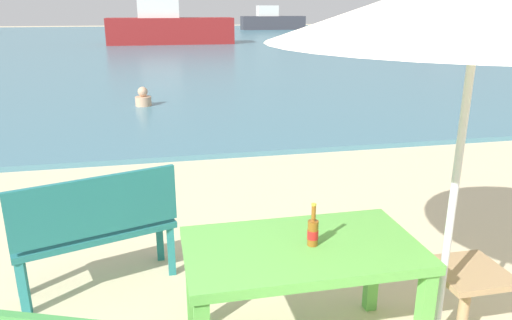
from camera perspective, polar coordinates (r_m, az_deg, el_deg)
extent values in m
cube|color=teal|center=(31.73, -10.11, 13.67)|extent=(120.00, 50.00, 0.08)
cube|color=#60B24C|center=(2.93, 5.49, -10.48)|extent=(1.40, 0.80, 0.06)
cube|color=#60B24C|center=(3.31, -7.54, -14.60)|extent=(0.08, 0.08, 0.70)
cube|color=#60B24C|center=(3.61, 13.63, -12.07)|extent=(0.08, 0.08, 0.70)
cylinder|color=brown|center=(2.89, 6.75, -8.59)|extent=(0.06, 0.06, 0.16)
cone|color=brown|center=(2.86, 6.81, -7.20)|extent=(0.06, 0.06, 0.03)
cylinder|color=brown|center=(2.83, 6.85, -6.14)|extent=(0.03, 0.03, 0.09)
cylinder|color=red|center=(2.89, 6.74, -8.73)|extent=(0.07, 0.07, 0.05)
cylinder|color=gold|center=(2.81, 6.88, -5.26)|extent=(0.03, 0.03, 0.01)
cylinder|color=silver|center=(2.85, 22.43, -3.40)|extent=(0.04, 0.04, 2.30)
cone|color=beige|center=(2.68, 24.93, 16.33)|extent=(2.10, 2.10, 0.36)
cube|color=tan|center=(3.38, 23.94, -12.04)|extent=(0.44, 0.44, 0.04)
cylinder|color=tan|center=(3.52, 23.38, -15.89)|extent=(0.07, 0.07, 0.50)
cube|color=#237275|center=(3.95, -18.49, -8.17)|extent=(1.25, 0.72, 0.05)
cube|color=#237275|center=(3.69, -18.37, -5.23)|extent=(1.15, 0.41, 0.44)
cube|color=#237275|center=(4.29, -11.33, -8.94)|extent=(0.06, 0.06, 0.42)
cube|color=#237275|center=(4.13, -26.18, -11.65)|extent=(0.06, 0.06, 0.42)
cube|color=#237275|center=(4.05, -10.01, -10.53)|extent=(0.06, 0.06, 0.42)
cube|color=#237275|center=(3.89, -25.82, -13.51)|extent=(0.06, 0.06, 0.42)
cylinder|color=tan|center=(10.69, -13.20, 6.80)|extent=(0.34, 0.34, 0.20)
sphere|color=tan|center=(10.65, -13.28, 7.89)|extent=(0.21, 0.21, 0.21)
cube|color=maroon|center=(28.93, -10.07, 14.83)|extent=(7.08, 1.93, 1.45)
cube|color=silver|center=(28.88, -11.55, 17.30)|extent=(2.25, 1.45, 1.13)
cube|color=#38383F|center=(47.07, 2.01, 15.93)|extent=(5.96, 1.62, 1.22)
cube|color=silver|center=(46.93, 1.35, 17.25)|extent=(1.89, 1.22, 0.95)
cube|color=maroon|center=(51.54, 22.73, 14.89)|extent=(6.87, 1.87, 1.40)
cube|color=silver|center=(51.18, 22.30, 16.34)|extent=(2.19, 1.40, 1.09)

